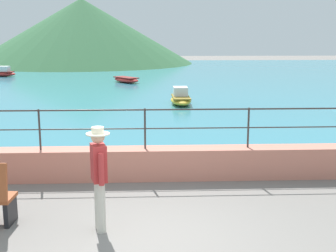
{
  "coord_description": "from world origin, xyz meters",
  "views": [
    {
      "loc": [
        0.07,
        -6.54,
        3.2
      ],
      "look_at": [
        0.53,
        3.7,
        1.1
      ],
      "focal_mm": 48.24,
      "sensor_mm": 36.0,
      "label": 1
    }
  ],
  "objects_px": {
    "person_walking": "(99,174)",
    "boat_0": "(181,98)",
    "boat_2": "(126,80)",
    "boat_3": "(1,73)"
  },
  "relations": [
    {
      "from": "boat_0",
      "to": "boat_2",
      "type": "distance_m",
      "value": 9.76
    },
    {
      "from": "boat_0",
      "to": "boat_2",
      "type": "bearing_deg",
      "value": 107.25
    },
    {
      "from": "person_walking",
      "to": "boat_2",
      "type": "distance_m",
      "value": 22.57
    },
    {
      "from": "boat_0",
      "to": "boat_3",
      "type": "height_order",
      "value": "same"
    },
    {
      "from": "person_walking",
      "to": "boat_0",
      "type": "height_order",
      "value": "person_walking"
    },
    {
      "from": "person_walking",
      "to": "boat_0",
      "type": "distance_m",
      "value": 13.44
    },
    {
      "from": "boat_3",
      "to": "person_walking",
      "type": "bearing_deg",
      "value": -69.65
    },
    {
      "from": "boat_2",
      "to": "boat_3",
      "type": "height_order",
      "value": "boat_3"
    },
    {
      "from": "person_walking",
      "to": "boat_2",
      "type": "relative_size",
      "value": 0.74
    },
    {
      "from": "boat_0",
      "to": "boat_2",
      "type": "height_order",
      "value": "boat_0"
    }
  ]
}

